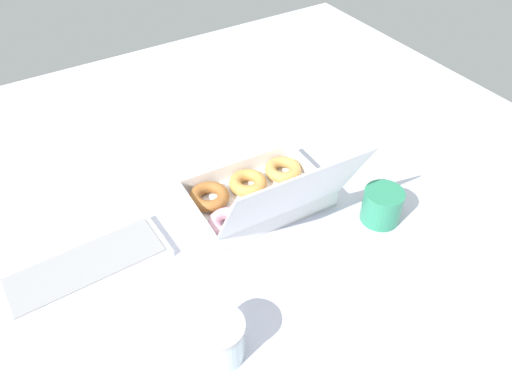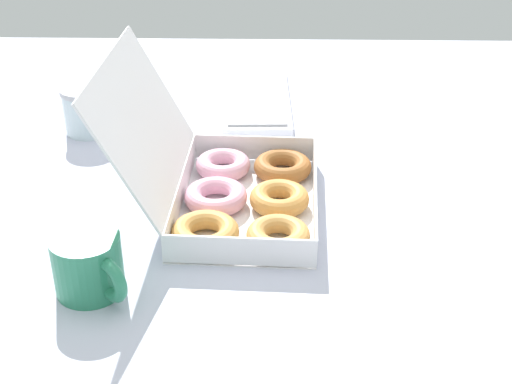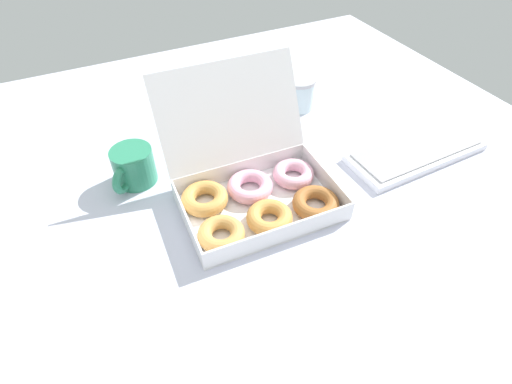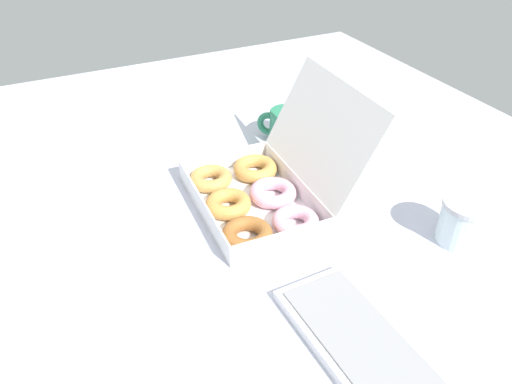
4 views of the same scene
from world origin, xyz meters
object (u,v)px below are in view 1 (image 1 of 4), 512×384
object	(u,v)px
keyboard	(86,267)
coffee_mug	(382,204)
donut_box	(262,195)
glass_jar	(219,339)

from	to	relation	value
keyboard	coffee_mug	distance (cm)	69.28
donut_box	coffee_mug	distance (cm)	29.04
glass_jar	donut_box	bearing A→B (deg)	-133.01
glass_jar	keyboard	bearing A→B (deg)	-64.88
coffee_mug	glass_jar	distance (cm)	51.79
donut_box	coffee_mug	world-z (taller)	donut_box
coffee_mug	glass_jar	world-z (taller)	glass_jar
keyboard	coffee_mug	size ratio (longest dim) A/B	3.17
coffee_mug	glass_jar	bearing A→B (deg)	12.97
keyboard	glass_jar	bearing A→B (deg)	115.12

